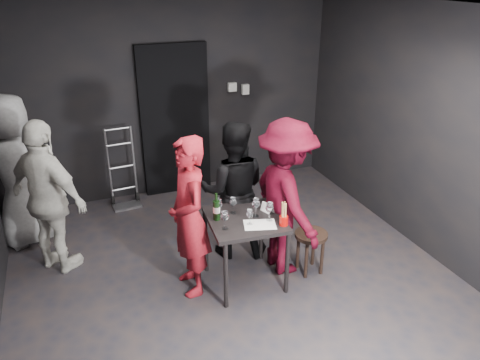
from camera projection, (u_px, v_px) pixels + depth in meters
name	position (u px, v px, depth m)	size (l,w,h in m)	color
floor	(237.00, 285.00, 4.84)	(4.50, 5.00, 0.02)	black
ceiling	(236.00, 8.00, 3.72)	(4.50, 5.00, 0.02)	silver
wall_back	(173.00, 99.00, 6.40)	(4.50, 0.04, 2.70)	black
wall_front	(427.00, 360.00, 2.16)	(4.50, 0.04, 2.70)	black
wall_right	(433.00, 136.00, 5.01)	(0.04, 5.00, 2.70)	black
doorway	(175.00, 121.00, 6.48)	(0.95, 0.10, 2.10)	black
wallbox_upper	(232.00, 87.00, 6.59)	(0.12, 0.06, 0.12)	#B7B7B2
wallbox_lower	(245.00, 89.00, 6.68)	(0.10, 0.06, 0.14)	#B7B7B2
hand_truck	(125.00, 191.00, 6.39)	(0.37, 0.32, 1.11)	#B2B2B7
tasting_table	(245.00, 227.00, 4.64)	(0.72, 0.72, 0.75)	black
stool	(311.00, 241.00, 4.91)	(0.35, 0.35, 0.47)	black
server_red	(189.00, 211.00, 4.45)	(0.64, 0.42, 1.76)	maroon
woman_black	(233.00, 188.00, 5.08)	(0.79, 0.43, 1.63)	black
man_maroon	(286.00, 190.00, 4.75)	(1.21, 0.56, 1.87)	#400412
bystander_cream	(47.00, 190.00, 4.74)	(1.10, 0.52, 1.87)	silver
bystander_grey	(15.00, 158.00, 5.19)	(1.04, 0.57, 2.13)	gray
tasting_mat	(260.00, 225.00, 4.48)	(0.30, 0.20, 0.00)	white
wine_glass_a	(225.00, 219.00, 4.37)	(0.08, 0.08, 0.20)	white
wine_glass_b	(219.00, 207.00, 4.58)	(0.08, 0.08, 0.21)	white
wine_glass_c	(233.00, 205.00, 4.65)	(0.07, 0.07, 0.19)	white
wine_glass_d	(250.00, 216.00, 4.45)	(0.07, 0.07, 0.18)	white
wine_glass_e	(270.00, 211.00, 4.51)	(0.08, 0.08, 0.21)	white
wine_glass_f	(256.00, 207.00, 4.58)	(0.08, 0.08, 0.21)	white
wine_bottle	(217.00, 210.00, 4.53)	(0.07, 0.07, 0.28)	black
breadstick_cup	(284.00, 214.00, 4.43)	(0.08, 0.08, 0.26)	#9F0804
reserved_card	(266.00, 208.00, 4.69)	(0.08, 0.13, 0.10)	white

